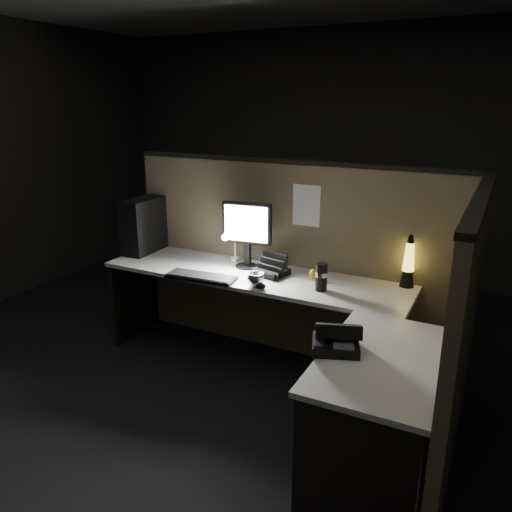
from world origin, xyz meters
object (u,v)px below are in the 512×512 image
at_px(pc_tower, 144,225).
at_px(desk_phone, 336,339).
at_px(monitor, 247,229).
at_px(keyboard, 201,277).
at_px(lava_lamp, 408,265).

xyz_separation_m(pc_tower, desk_phone, (1.98, -0.94, -0.17)).
height_order(pc_tower, monitor, monitor).
distance_m(keyboard, desk_phone, 1.31).
relative_size(lava_lamp, desk_phone, 1.25).
distance_m(monitor, lava_lamp, 1.19).
relative_size(keyboard, desk_phone, 1.74).
relative_size(pc_tower, desk_phone, 1.54).
distance_m(pc_tower, lava_lamp, 2.13).
height_order(pc_tower, lava_lamp, pc_tower).
height_order(monitor, keyboard, monitor).
bearing_deg(lava_lamp, desk_phone, -97.83).
bearing_deg(keyboard, desk_phone, -31.16).
xyz_separation_m(monitor, keyboard, (-0.16, -0.39, -0.29)).
distance_m(pc_tower, desk_phone, 2.19).
height_order(keyboard, desk_phone, desk_phone).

